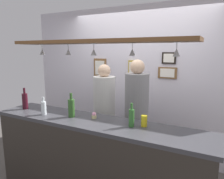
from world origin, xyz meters
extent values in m
cube|color=silver|center=(0.00, 1.10, 1.30)|extent=(4.40, 0.06, 2.60)
cube|color=#38383D|center=(0.00, -0.35, 1.03)|extent=(2.70, 0.55, 0.04)
cube|color=#2D2823|center=(0.00, -0.60, 0.50)|extent=(2.65, 0.04, 1.00)
cube|color=brown|center=(0.00, -0.30, 1.96)|extent=(2.20, 0.36, 0.04)
cylinder|color=silver|center=(-0.86, -0.25, 1.93)|extent=(0.06, 0.06, 0.00)
cylinder|color=silver|center=(-0.86, -0.25, 1.90)|extent=(0.01, 0.01, 0.06)
cone|color=silver|center=(-0.86, -0.25, 1.84)|extent=(0.07, 0.07, 0.08)
cylinder|color=silver|center=(-0.43, -0.25, 1.93)|extent=(0.06, 0.06, 0.00)
cylinder|color=silver|center=(-0.43, -0.25, 1.90)|extent=(0.01, 0.01, 0.06)
cone|color=silver|center=(-0.43, -0.25, 1.84)|extent=(0.07, 0.07, 0.08)
cylinder|color=silver|center=(-0.01, -0.32, 1.93)|extent=(0.06, 0.06, 0.00)
cylinder|color=silver|center=(-0.01, -0.32, 1.90)|extent=(0.01, 0.01, 0.06)
cone|color=silver|center=(-0.01, -0.32, 1.84)|extent=(0.07, 0.07, 0.08)
cylinder|color=silver|center=(0.42, -0.24, 1.93)|extent=(0.06, 0.06, 0.00)
cylinder|color=silver|center=(0.42, -0.24, 1.90)|extent=(0.01, 0.01, 0.06)
cone|color=silver|center=(0.42, -0.24, 1.84)|extent=(0.07, 0.07, 0.08)
cylinder|color=silver|center=(0.89, -0.31, 1.93)|extent=(0.06, 0.06, 0.00)
cylinder|color=silver|center=(0.89, -0.31, 1.90)|extent=(0.01, 0.01, 0.06)
cone|color=silver|center=(0.89, -0.31, 1.84)|extent=(0.07, 0.07, 0.08)
cube|color=#2D334C|center=(-0.30, 0.42, 0.39)|extent=(0.17, 0.18, 0.79)
cylinder|color=white|center=(-0.30, 0.42, 1.13)|extent=(0.34, 0.34, 0.68)
sphere|color=beige|center=(-0.30, 0.42, 1.56)|extent=(0.19, 0.19, 0.19)
cube|color=#2D334C|center=(0.23, 0.42, 0.41)|extent=(0.17, 0.18, 0.82)
cylinder|color=gray|center=(0.23, 0.42, 1.18)|extent=(0.34, 0.34, 0.72)
sphere|color=beige|center=(0.23, 0.42, 1.63)|extent=(0.20, 0.20, 0.20)
cylinder|color=#336B2D|center=(0.46, -0.32, 1.14)|extent=(0.06, 0.06, 0.19)
cylinder|color=#336B2D|center=(0.46, -0.32, 1.27)|extent=(0.03, 0.03, 0.07)
cylinder|color=silver|center=(-0.70, -0.45, 1.13)|extent=(0.06, 0.06, 0.17)
cylinder|color=silver|center=(-0.70, -0.45, 1.25)|extent=(0.03, 0.03, 0.06)
cylinder|color=#380F19|center=(-1.13, -0.37, 1.16)|extent=(0.08, 0.08, 0.22)
cylinder|color=#380F19|center=(-1.13, -0.37, 1.31)|extent=(0.03, 0.03, 0.08)
cylinder|color=#2D5623|center=(-0.33, -0.35, 1.16)|extent=(0.08, 0.08, 0.22)
cylinder|color=#2D5623|center=(-0.33, -0.35, 1.31)|extent=(0.03, 0.03, 0.08)
cylinder|color=yellow|center=(0.58, -0.25, 1.11)|extent=(0.07, 0.07, 0.12)
cylinder|color=beige|center=(-0.05, -0.27, 1.07)|extent=(0.06, 0.06, 0.04)
sphere|color=pink|center=(-0.05, -0.27, 1.10)|extent=(0.05, 0.05, 0.05)
cube|color=#B29338|center=(-0.09, 1.06, 1.56)|extent=(0.18, 0.02, 0.26)
cube|color=white|center=(-0.09, 1.05, 1.56)|extent=(0.14, 0.01, 0.20)
cube|color=black|center=(0.51, 1.06, 1.74)|extent=(0.22, 0.02, 0.18)
cube|color=white|center=(0.51, 1.05, 1.74)|extent=(0.17, 0.01, 0.14)
cube|color=brown|center=(0.50, 1.06, 1.50)|extent=(0.30, 0.02, 0.18)
cube|color=white|center=(0.50, 1.05, 1.50)|extent=(0.23, 0.01, 0.14)
cube|color=brown|center=(-0.76, 1.06, 1.54)|extent=(0.26, 0.02, 0.34)
cube|color=white|center=(-0.76, 1.05, 1.54)|extent=(0.20, 0.01, 0.26)
camera|label=1|loc=(1.29, -2.35, 1.86)|focal=33.99mm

